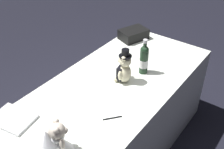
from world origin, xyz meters
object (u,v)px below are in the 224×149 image
at_px(teddy_bear_groom, 124,69).
at_px(champagne_bottle, 144,59).
at_px(teddy_bear_bride, 56,141).
at_px(signing_pen, 112,118).
at_px(guestbook, 13,119).
at_px(gift_case_black, 133,34).

bearing_deg(teddy_bear_groom, champagne_bottle, -17.07).
relative_size(teddy_bear_bride, signing_pen, 2.11).
distance_m(teddy_bear_groom, guestbook, 0.89).
relative_size(teddy_bear_groom, gift_case_black, 0.93).
distance_m(teddy_bear_groom, champagne_bottle, 0.21).
xyz_separation_m(champagne_bottle, signing_pen, (-0.60, -0.12, -0.13)).
distance_m(teddy_bear_groom, signing_pen, 0.46).
height_order(gift_case_black, guestbook, gift_case_black).
height_order(signing_pen, gift_case_black, gift_case_black).
height_order(champagne_bottle, gift_case_black, champagne_bottle).
bearing_deg(signing_pen, gift_case_black, 25.81).
relative_size(teddy_bear_bride, guestbook, 0.86).
bearing_deg(teddy_bear_groom, signing_pen, -155.92).
bearing_deg(signing_pen, guestbook, 127.67).
bearing_deg(champagne_bottle, teddy_bear_bride, -178.30).
xyz_separation_m(teddy_bear_bride, champagne_bottle, (1.03, 0.03, 0.03)).
distance_m(teddy_bear_bride, guestbook, 0.45).
xyz_separation_m(teddy_bear_bride, guestbook, (0.02, 0.44, -0.09)).
bearing_deg(gift_case_black, teddy_bear_groom, -153.15).
bearing_deg(signing_pen, champagne_bottle, 11.14).
bearing_deg(guestbook, teddy_bear_groom, -32.97).
xyz_separation_m(teddy_bear_groom, champagne_bottle, (0.20, -0.06, 0.01)).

